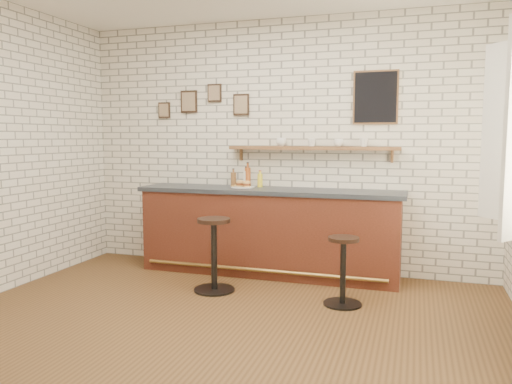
# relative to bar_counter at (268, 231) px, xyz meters

# --- Properties ---
(ground) EXTENTS (5.00, 5.00, 0.00)m
(ground) POSITION_rel_bar_counter_xyz_m (0.07, -1.70, -0.51)
(ground) COLOR brown
(ground) RESTS_ON ground
(bar_counter) EXTENTS (3.10, 0.65, 1.01)m
(bar_counter) POSITION_rel_bar_counter_xyz_m (0.00, 0.00, 0.00)
(bar_counter) COLOR #572417
(bar_counter) RESTS_ON ground
(sandwich_plate) EXTENTS (0.28, 0.28, 0.01)m
(sandwich_plate) POSITION_rel_bar_counter_xyz_m (-0.33, 0.04, 0.51)
(sandwich_plate) COLOR white
(sandwich_plate) RESTS_ON bar_counter
(ciabatta_sandwich) EXTENTS (0.22, 0.15, 0.07)m
(ciabatta_sandwich) POSITION_rel_bar_counter_xyz_m (-0.32, 0.04, 0.55)
(ciabatta_sandwich) COLOR tan
(ciabatta_sandwich) RESTS_ON sandwich_plate
(potato_chips) EXTENTS (0.25, 0.18, 0.00)m
(potato_chips) POSITION_rel_bar_counter_xyz_m (-0.35, 0.03, 0.52)
(potato_chips) COLOR #E4B150
(potato_chips) RESTS_ON sandwich_plate
(bitters_bottle_brown) EXTENTS (0.07, 0.07, 0.22)m
(bitters_bottle_brown) POSITION_rel_bar_counter_xyz_m (-0.49, 0.16, 0.59)
(bitters_bottle_brown) COLOR brown
(bitters_bottle_brown) RESTS_ON bar_counter
(bitters_bottle_white) EXTENTS (0.06, 0.06, 0.24)m
(bitters_bottle_white) POSITION_rel_bar_counter_xyz_m (-0.33, 0.16, 0.60)
(bitters_bottle_white) COLOR silver
(bitters_bottle_white) RESTS_ON bar_counter
(bitters_bottle_amber) EXTENTS (0.07, 0.07, 0.29)m
(bitters_bottle_amber) POSITION_rel_bar_counter_xyz_m (-0.31, 0.16, 0.62)
(bitters_bottle_amber) COLOR #9A4618
(bitters_bottle_amber) RESTS_ON bar_counter
(condiment_bottle_yellow) EXTENTS (0.06, 0.06, 0.20)m
(condiment_bottle_yellow) POSITION_rel_bar_counter_xyz_m (-0.15, 0.16, 0.59)
(condiment_bottle_yellow) COLOR yellow
(condiment_bottle_yellow) RESTS_ON bar_counter
(bar_stool_left) EXTENTS (0.43, 0.43, 0.77)m
(bar_stool_left) POSITION_rel_bar_counter_xyz_m (-0.35, -0.81, -0.09)
(bar_stool_left) COLOR black
(bar_stool_left) RESTS_ON ground
(bar_stool_right) EXTENTS (0.37, 0.37, 0.66)m
(bar_stool_right) POSITION_rel_bar_counter_xyz_m (0.99, -0.85, -0.15)
(bar_stool_right) COLOR black
(bar_stool_right) RESTS_ON ground
(wall_shelf) EXTENTS (2.00, 0.18, 0.18)m
(wall_shelf) POSITION_rel_bar_counter_xyz_m (0.47, 0.20, 0.97)
(wall_shelf) COLOR brown
(wall_shelf) RESTS_ON ground
(shelf_cup_a) EXTENTS (0.15, 0.15, 0.10)m
(shelf_cup_a) POSITION_rel_bar_counter_xyz_m (0.10, 0.20, 1.04)
(shelf_cup_a) COLOR white
(shelf_cup_a) RESTS_ON wall_shelf
(shelf_cup_b) EXTENTS (0.14, 0.14, 0.09)m
(shelf_cup_b) POSITION_rel_bar_counter_xyz_m (0.46, 0.20, 1.04)
(shelf_cup_b) COLOR white
(shelf_cup_b) RESTS_ON wall_shelf
(shelf_cup_c) EXTENTS (0.12, 0.12, 0.09)m
(shelf_cup_c) POSITION_rel_bar_counter_xyz_m (0.77, 0.20, 1.04)
(shelf_cup_c) COLOR white
(shelf_cup_c) RESTS_ON wall_shelf
(shelf_cup_d) EXTENTS (0.14, 0.14, 0.10)m
(shelf_cup_d) POSITION_rel_bar_counter_xyz_m (1.06, 0.20, 1.04)
(shelf_cup_d) COLOR white
(shelf_cup_d) RESTS_ON wall_shelf
(back_wall_decor) EXTENTS (2.96, 0.02, 0.56)m
(back_wall_decor) POSITION_rel_bar_counter_xyz_m (0.29, 0.28, 1.54)
(back_wall_decor) COLOR black
(back_wall_decor) RESTS_ON ground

